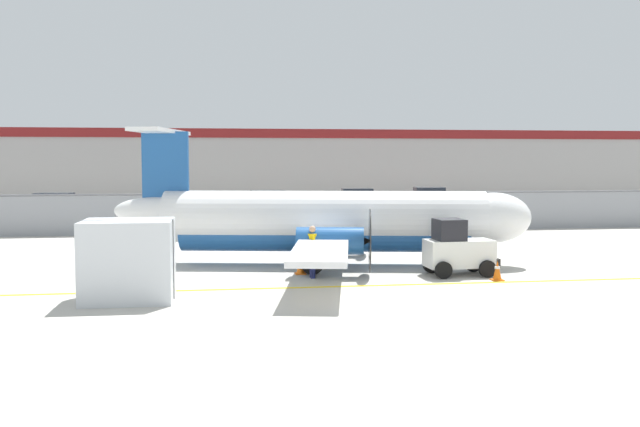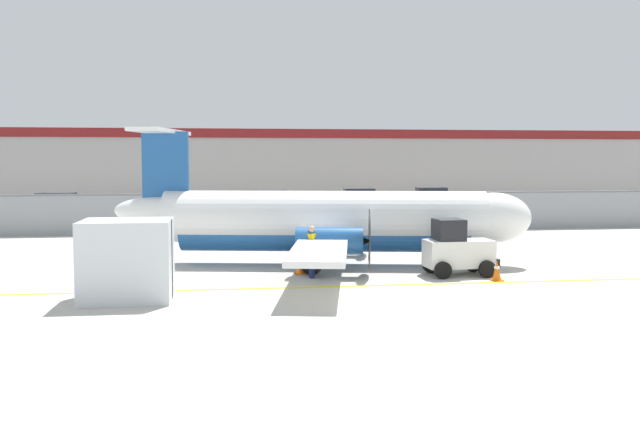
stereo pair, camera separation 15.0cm
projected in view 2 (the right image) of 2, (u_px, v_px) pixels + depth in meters
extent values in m
plane|color=#BCB7AD|center=(337.00, 300.00, 19.51)|extent=(140.00, 140.00, 0.00)
cube|color=yellow|center=(327.00, 287.00, 21.48)|extent=(84.00, 0.20, 0.01)
cube|color=gray|center=(281.00, 214.00, 37.20)|extent=(98.00, 0.04, 2.00)
cylinder|color=slate|center=(281.00, 194.00, 37.12)|extent=(98.00, 0.10, 0.10)
cube|color=#38383A|center=(266.00, 215.00, 48.63)|extent=(98.00, 17.00, 0.12)
cube|color=#BCB7B2|center=(253.00, 165.00, 66.64)|extent=(91.00, 8.00, 6.50)
cube|color=maroon|center=(255.00, 133.00, 62.48)|extent=(91.00, 0.20, 0.80)
cylinder|color=white|center=(324.00, 217.00, 25.84)|extent=(11.74, 4.07, 1.90)
ellipsoid|color=white|center=(493.00, 218.00, 25.54)|extent=(2.97, 2.28, 1.80)
ellipsoid|color=white|center=(158.00, 211.00, 26.13)|extent=(3.41, 1.65, 1.05)
cylinder|color=#1E5193|center=(324.00, 231.00, 25.88)|extent=(10.50, 3.43, 1.48)
cube|color=white|center=(327.00, 233.00, 25.88)|extent=(4.61, 16.01, 0.18)
cylinder|color=#1E5193|center=(334.00, 226.00, 28.46)|extent=(2.33, 1.30, 0.90)
cone|color=black|center=(363.00, 226.00, 28.40)|extent=(0.53, 0.52, 0.44)
cylinder|color=#262626|center=(367.00, 226.00, 28.40)|extent=(0.44, 2.07, 2.10)
cylinder|color=#1E5193|center=(329.00, 241.00, 23.28)|extent=(2.33, 1.30, 0.90)
cone|color=black|center=(365.00, 241.00, 23.23)|extent=(0.53, 0.52, 0.44)
cylinder|color=#262626|center=(369.00, 241.00, 23.22)|extent=(0.44, 2.07, 2.10)
cube|color=#1E5193|center=(166.00, 174.00, 26.02)|extent=(1.70, 0.50, 3.10)
cube|color=white|center=(161.00, 131.00, 25.90)|extent=(1.99, 4.92, 0.14)
cylinder|color=#59595B|center=(437.00, 244.00, 25.71)|extent=(0.16, 0.16, 0.97)
cylinder|color=black|center=(437.00, 257.00, 25.75)|extent=(0.63, 0.33, 0.60)
cylinder|color=#59595B|center=(319.00, 236.00, 28.13)|extent=(0.16, 0.16, 0.90)
cylinder|color=black|center=(319.00, 247.00, 28.17)|extent=(0.79, 0.36, 0.76)
cylinder|color=#59595B|center=(312.00, 250.00, 23.73)|extent=(0.16, 0.16, 0.90)
cylinder|color=black|center=(312.00, 263.00, 23.76)|extent=(0.79, 0.36, 0.76)
cube|color=silver|center=(459.00, 253.00, 23.57)|extent=(2.23, 1.16, 0.90)
cube|color=black|center=(449.00, 230.00, 23.45)|extent=(0.93, 1.02, 0.70)
cube|color=black|center=(491.00, 262.00, 23.79)|extent=(0.19, 1.10, 0.30)
cylinder|color=black|center=(473.00, 264.00, 24.32)|extent=(0.56, 0.20, 0.56)
cylinder|color=black|center=(487.00, 269.00, 23.14)|extent=(0.56, 0.20, 0.56)
cylinder|color=black|center=(431.00, 265.00, 24.07)|extent=(0.56, 0.20, 0.56)
cylinder|color=black|center=(443.00, 270.00, 22.89)|extent=(0.56, 0.20, 0.56)
cylinder|color=#191E4C|center=(312.00, 265.00, 22.99)|extent=(0.16, 0.16, 0.85)
cylinder|color=#191E4C|center=(311.00, 264.00, 23.18)|extent=(0.16, 0.16, 0.85)
cylinder|color=yellow|center=(312.00, 243.00, 23.03)|extent=(0.35, 0.35, 0.60)
cylinder|color=yellow|center=(313.00, 243.00, 22.81)|extent=(0.10, 0.10, 0.55)
cylinder|color=yellow|center=(311.00, 241.00, 23.24)|extent=(0.10, 0.10, 0.55)
sphere|color=tan|center=(312.00, 229.00, 23.00)|extent=(0.22, 0.22, 0.22)
cube|color=silver|center=(127.00, 260.00, 19.40)|extent=(2.43, 2.03, 2.20)
cube|color=#333338|center=(127.00, 260.00, 19.40)|extent=(2.44, 0.11, 2.20)
cube|color=orange|center=(497.00, 280.00, 22.57)|extent=(0.36, 0.36, 0.04)
cone|color=orange|center=(497.00, 270.00, 22.55)|extent=(0.28, 0.28, 0.60)
cylinder|color=white|center=(497.00, 268.00, 22.54)|extent=(0.17, 0.17, 0.08)
cube|color=orange|center=(300.00, 274.00, 23.86)|extent=(0.36, 0.36, 0.04)
cone|color=orange|center=(300.00, 264.00, 23.83)|extent=(0.28, 0.28, 0.60)
cylinder|color=white|center=(300.00, 262.00, 23.83)|extent=(0.17, 0.17, 0.08)
cube|color=black|center=(59.00, 208.00, 45.39)|extent=(4.37, 2.19, 0.80)
cube|color=#262D38|center=(56.00, 197.00, 45.33)|extent=(2.37, 1.81, 0.56)
cylinder|color=black|center=(85.00, 212.00, 46.34)|extent=(0.62, 0.27, 0.60)
cylinder|color=black|center=(76.00, 214.00, 44.54)|extent=(0.62, 0.27, 0.60)
cylinder|color=black|center=(42.00, 212.00, 46.28)|extent=(0.62, 0.27, 0.60)
cylinder|color=black|center=(31.00, 214.00, 44.49)|extent=(0.62, 0.27, 0.60)
cube|color=red|center=(148.00, 210.00, 43.39)|extent=(4.38, 2.21, 0.80)
cube|color=#262D38|center=(146.00, 199.00, 43.34)|extent=(2.38, 1.82, 0.56)
cylinder|color=black|center=(174.00, 214.00, 44.34)|extent=(0.62, 0.27, 0.60)
cylinder|color=black|center=(168.00, 216.00, 42.54)|extent=(0.62, 0.27, 0.60)
cylinder|color=black|center=(129.00, 214.00, 44.29)|extent=(0.62, 0.27, 0.60)
cylinder|color=black|center=(121.00, 217.00, 42.50)|extent=(0.62, 0.27, 0.60)
cube|color=#19662D|center=(272.00, 204.00, 48.94)|extent=(4.37, 2.17, 0.80)
cube|color=#262D38|center=(270.00, 194.00, 48.85)|extent=(2.36, 1.80, 0.56)
cylinder|color=black|center=(289.00, 208.00, 50.19)|extent=(0.62, 0.27, 0.60)
cylinder|color=black|center=(295.00, 209.00, 48.45)|extent=(0.62, 0.27, 0.60)
cylinder|color=black|center=(250.00, 208.00, 49.48)|extent=(0.62, 0.27, 0.60)
cylinder|color=black|center=(254.00, 210.00, 47.75)|extent=(0.62, 0.27, 0.60)
cube|color=red|center=(357.00, 201.00, 52.22)|extent=(4.31, 2.00, 0.80)
cube|color=#262D38|center=(359.00, 192.00, 52.17)|extent=(2.31, 1.72, 0.56)
cylinder|color=black|center=(339.00, 207.00, 51.25)|extent=(0.61, 0.24, 0.60)
cylinder|color=black|center=(337.00, 205.00, 53.04)|extent=(0.61, 0.24, 0.60)
cylinder|color=black|center=(378.00, 206.00, 51.44)|extent=(0.61, 0.24, 0.60)
cylinder|color=black|center=(374.00, 205.00, 53.23)|extent=(0.61, 0.24, 0.60)
cube|color=red|center=(429.00, 200.00, 54.18)|extent=(4.33, 2.06, 0.80)
cube|color=#262D38|center=(431.00, 191.00, 54.14)|extent=(2.33, 1.74, 0.56)
cylinder|color=black|center=(413.00, 205.00, 53.24)|extent=(0.62, 0.25, 0.60)
cylinder|color=black|center=(409.00, 203.00, 55.03)|extent=(0.62, 0.25, 0.60)
cylinder|color=black|center=(450.00, 205.00, 53.39)|extent=(0.62, 0.25, 0.60)
cylinder|color=black|center=(445.00, 203.00, 55.18)|extent=(0.62, 0.25, 0.60)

